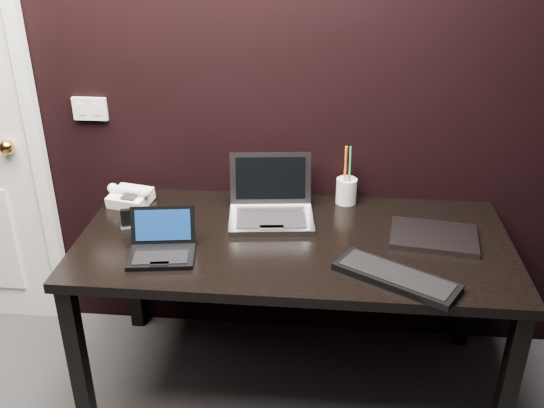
# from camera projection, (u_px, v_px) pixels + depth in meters

# --- Properties ---
(wall_back) EXTENTS (4.00, 0.00, 4.00)m
(wall_back) POSITION_uv_depth(u_px,v_px,m) (230.00, 70.00, 2.52)
(wall_back) COLOR black
(wall_back) RESTS_ON ground
(wall_switch) EXTENTS (0.15, 0.02, 0.10)m
(wall_switch) POSITION_uv_depth(u_px,v_px,m) (90.00, 109.00, 2.64)
(wall_switch) COLOR silver
(wall_switch) RESTS_ON wall_back
(desk) EXTENTS (1.70, 0.80, 0.74)m
(desk) POSITION_uv_depth(u_px,v_px,m) (293.00, 255.00, 2.42)
(desk) COLOR black
(desk) RESTS_ON ground
(netbook) EXTENTS (0.27, 0.25, 0.16)m
(netbook) POSITION_uv_depth(u_px,v_px,m) (162.00, 247.00, 2.26)
(netbook) COLOR black
(netbook) RESTS_ON desk
(silver_laptop) EXTENTS (0.38, 0.35, 0.24)m
(silver_laptop) POSITION_uv_depth(u_px,v_px,m) (271.00, 208.00, 2.52)
(silver_laptop) COLOR gray
(silver_laptop) RESTS_ON desk
(ext_keyboard) EXTENTS (0.45, 0.35, 0.03)m
(ext_keyboard) POSITION_uv_depth(u_px,v_px,m) (396.00, 277.00, 2.12)
(ext_keyboard) COLOR black
(ext_keyboard) RESTS_ON desk
(closed_laptop) EXTENTS (0.36, 0.28, 0.02)m
(closed_laptop) POSITION_uv_depth(u_px,v_px,m) (434.00, 237.00, 2.38)
(closed_laptop) COLOR gray
(closed_laptop) RESTS_ON desk
(desk_phone) EXTENTS (0.21, 0.18, 0.10)m
(desk_phone) POSITION_uv_depth(u_px,v_px,m) (130.00, 197.00, 2.64)
(desk_phone) COLOR white
(desk_phone) RESTS_ON desk
(mobile_phone) EXTENTS (0.06, 0.06, 0.09)m
(mobile_phone) POSITION_uv_depth(u_px,v_px,m) (127.00, 223.00, 2.43)
(mobile_phone) COLOR black
(mobile_phone) RESTS_ON desk
(pen_cup) EXTENTS (0.11, 0.11, 0.26)m
(pen_cup) POSITION_uv_depth(u_px,v_px,m) (346.00, 190.00, 2.64)
(pen_cup) COLOR silver
(pen_cup) RESTS_ON desk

